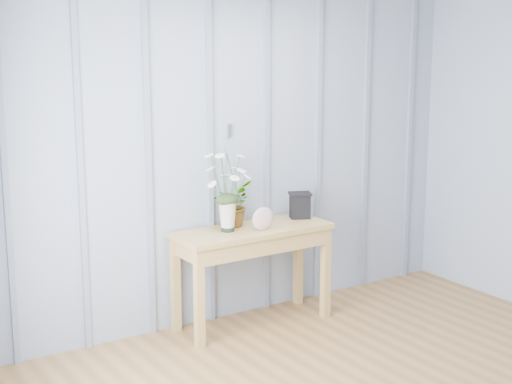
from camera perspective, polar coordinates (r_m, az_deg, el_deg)
room_shell at (r=4.78m, az=7.16°, el=9.17°), size 4.00×4.50×2.50m
sideboard at (r=5.84m, az=-0.27°, el=-3.70°), size 1.20×0.45×0.75m
daisy_vase at (r=5.63m, az=-2.10°, el=0.90°), size 0.43×0.33×0.61m
spider_plant at (r=5.84m, az=-1.73°, el=-0.88°), size 0.39×0.39×0.33m
felt_disc_vessel at (r=5.72m, az=0.51°, el=-1.96°), size 0.18×0.06×0.17m
carved_box at (r=6.09m, az=3.22°, el=-0.95°), size 0.20×0.19×0.20m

